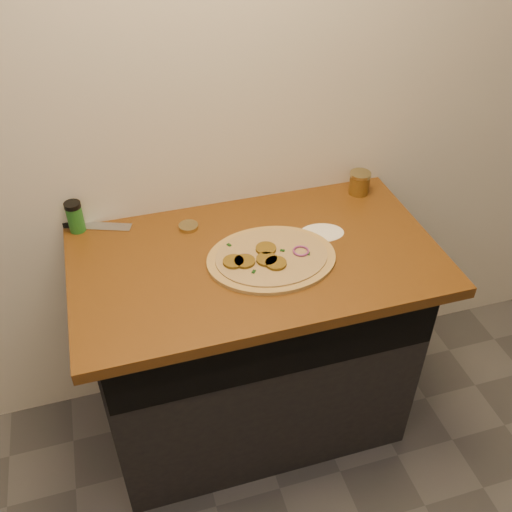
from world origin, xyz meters
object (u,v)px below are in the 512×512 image
object	(u,v)px
pizza	(270,258)
spice_shaker	(75,217)
chefs_knife	(74,225)
salsa_jar	(359,183)

from	to	relation	value
pizza	spice_shaker	xyz separation A→B (m)	(-0.59, 0.34, 0.05)
pizza	chefs_knife	bearing A→B (deg)	147.98
pizza	chefs_knife	xyz separation A→B (m)	(-0.60, 0.37, -0.00)
pizza	salsa_jar	world-z (taller)	salsa_jar
spice_shaker	chefs_knife	bearing A→B (deg)	110.00
pizza	chefs_knife	world-z (taller)	pizza
chefs_knife	spice_shaker	size ratio (longest dim) A/B	2.93
salsa_jar	pizza	bearing A→B (deg)	-146.42
spice_shaker	pizza	bearing A→B (deg)	-30.42
salsa_jar	spice_shaker	bearing A→B (deg)	177.10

